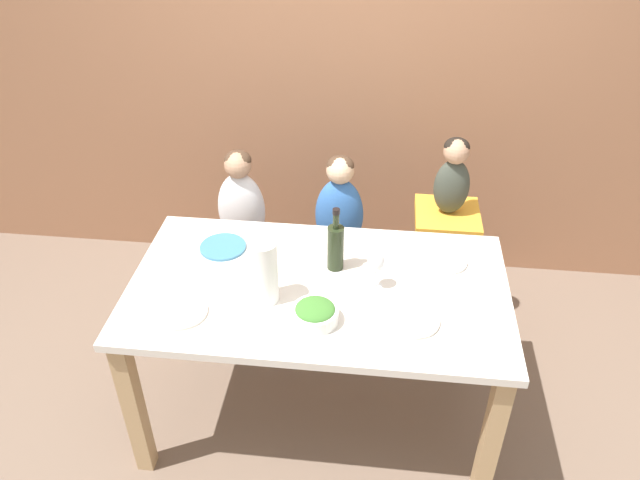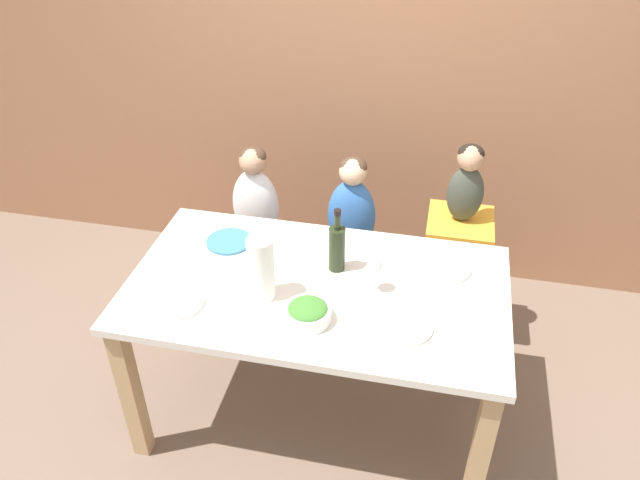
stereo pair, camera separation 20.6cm
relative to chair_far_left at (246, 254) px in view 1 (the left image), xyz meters
The scene contains 17 objects.
ground_plane 0.92m from the chair_far_left, 55.25° to the right, with size 14.00×14.00×0.00m, color #705B4C.
wall_back 1.23m from the chair_far_left, 51.60° to the left, with size 10.00×0.06×2.70m.
dining_table 0.88m from the chair_far_left, 55.25° to the right, with size 1.55×0.87×0.78m.
chair_far_left is the anchor object (origin of this frame).
chair_far_center 0.50m from the chair_far_left, ahead, with size 0.37×0.38×0.47m.
chair_right_highchair 1.05m from the chair_far_left, ahead, with size 0.32×0.32×0.73m.
person_child_left 0.34m from the chair_far_left, 90.00° to the left, with size 0.24×0.16×0.53m.
person_child_center 0.61m from the chair_far_left, ahead, with size 0.24×0.16×0.53m.
person_baby_right 1.18m from the chair_far_left, ahead, with size 0.17×0.13×0.40m.
wine_bottle 0.92m from the chair_far_left, 46.28° to the right, with size 0.07×0.07×0.29m.
paper_towel_roll 0.99m from the chair_far_left, 70.59° to the right, with size 0.10×0.10×0.27m.
wine_glass_near 1.09m from the chair_far_left, 43.40° to the right, with size 0.06×0.06×0.17m.
salad_bowl_large 1.11m from the chair_far_left, 61.48° to the right, with size 0.18×0.18×0.08m.
dinner_plate_front_left 0.99m from the chair_far_left, 91.90° to the right, with size 0.20×0.20×0.01m.
dinner_plate_back_left 0.62m from the chair_far_left, 86.76° to the right, with size 0.20×0.20×0.01m.
dinner_plate_back_right 1.16m from the chair_far_left, 25.22° to the right, with size 0.20×0.20×0.01m.
dinner_plate_front_right 1.28m from the chair_far_left, 45.17° to the right, with size 0.20×0.20×0.01m.
Camera 1 is at (0.23, -1.96, 2.39)m, focal length 35.00 mm.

